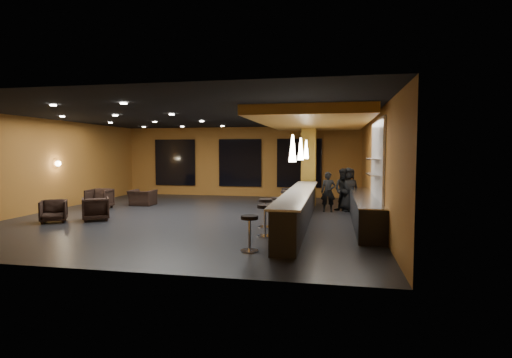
% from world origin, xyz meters
% --- Properties ---
extents(floor, '(12.00, 13.00, 0.10)m').
position_xyz_m(floor, '(0.00, 0.00, -0.05)').
color(floor, black).
rests_on(floor, ground).
extents(ceiling, '(12.00, 13.00, 0.10)m').
position_xyz_m(ceiling, '(0.00, 0.00, 3.55)').
color(ceiling, black).
extents(wall_back, '(12.00, 0.10, 3.50)m').
position_xyz_m(wall_back, '(0.00, 6.55, 1.75)').
color(wall_back, '#925A20').
rests_on(wall_back, floor).
extents(wall_front, '(12.00, 0.10, 3.50)m').
position_xyz_m(wall_front, '(0.00, -6.55, 1.75)').
color(wall_front, '#925A20').
rests_on(wall_front, floor).
extents(wall_left, '(0.10, 13.00, 3.50)m').
position_xyz_m(wall_left, '(-6.05, 0.00, 1.75)').
color(wall_left, '#925A20').
rests_on(wall_left, floor).
extents(wall_right, '(0.10, 13.00, 3.50)m').
position_xyz_m(wall_right, '(6.05, 0.00, 1.75)').
color(wall_right, '#925A20').
rests_on(wall_right, floor).
extents(wood_soffit, '(3.60, 8.00, 0.28)m').
position_xyz_m(wood_soffit, '(4.00, 1.00, 3.36)').
color(wood_soffit, '#BA8236').
rests_on(wood_soffit, ceiling).
extents(window_left, '(2.20, 0.06, 2.40)m').
position_xyz_m(window_left, '(-3.50, 6.44, 1.70)').
color(window_left, black).
rests_on(window_left, wall_back).
extents(window_center, '(2.20, 0.06, 2.40)m').
position_xyz_m(window_center, '(0.00, 6.44, 1.70)').
color(window_center, black).
rests_on(window_center, wall_back).
extents(window_right, '(2.20, 0.06, 2.40)m').
position_xyz_m(window_right, '(3.00, 6.44, 1.70)').
color(window_right, black).
rests_on(window_right, wall_back).
extents(tile_backsplash, '(0.06, 3.20, 2.40)m').
position_xyz_m(tile_backsplash, '(5.96, -1.00, 2.00)').
color(tile_backsplash, white).
rests_on(tile_backsplash, wall_right).
extents(bar_counter, '(0.60, 8.00, 1.00)m').
position_xyz_m(bar_counter, '(3.65, -1.00, 0.50)').
color(bar_counter, black).
rests_on(bar_counter, floor).
extents(bar_top, '(0.78, 8.10, 0.05)m').
position_xyz_m(bar_top, '(3.65, -1.00, 1.02)').
color(bar_top, silver).
rests_on(bar_top, bar_counter).
extents(prep_counter, '(0.70, 6.00, 0.86)m').
position_xyz_m(prep_counter, '(5.65, -0.50, 0.43)').
color(prep_counter, black).
rests_on(prep_counter, floor).
extents(prep_top, '(0.72, 6.00, 0.03)m').
position_xyz_m(prep_top, '(5.65, -0.50, 0.89)').
color(prep_top, silver).
rests_on(prep_top, prep_counter).
extents(wall_shelf_lower, '(0.30, 1.50, 0.03)m').
position_xyz_m(wall_shelf_lower, '(5.82, -1.20, 1.60)').
color(wall_shelf_lower, silver).
rests_on(wall_shelf_lower, wall_right).
extents(wall_shelf_upper, '(0.30, 1.50, 0.03)m').
position_xyz_m(wall_shelf_upper, '(5.82, -1.20, 2.05)').
color(wall_shelf_upper, silver).
rests_on(wall_shelf_upper, wall_right).
extents(column, '(0.60, 0.60, 3.50)m').
position_xyz_m(column, '(3.65, 3.60, 1.75)').
color(column, brown).
rests_on(column, floor).
extents(wall_sconce, '(0.22, 0.22, 0.22)m').
position_xyz_m(wall_sconce, '(-5.88, 0.50, 1.80)').
color(wall_sconce, '#FFE5B2').
rests_on(wall_sconce, wall_left).
extents(pendant_0, '(0.20, 0.20, 0.70)m').
position_xyz_m(pendant_0, '(3.65, -3.00, 2.35)').
color(pendant_0, white).
rests_on(pendant_0, wood_soffit).
extents(pendant_1, '(0.20, 0.20, 0.70)m').
position_xyz_m(pendant_1, '(3.65, -0.50, 2.35)').
color(pendant_1, white).
rests_on(pendant_1, wood_soffit).
extents(pendant_2, '(0.20, 0.20, 0.70)m').
position_xyz_m(pendant_2, '(3.65, 2.00, 2.35)').
color(pendant_2, white).
rests_on(pendant_2, wood_soffit).
extents(staff_a, '(0.56, 0.37, 1.51)m').
position_xyz_m(staff_a, '(4.49, 1.89, 0.75)').
color(staff_a, black).
rests_on(staff_a, floor).
extents(staff_b, '(0.97, 0.87, 1.63)m').
position_xyz_m(staff_b, '(5.09, 2.06, 0.82)').
color(staff_b, black).
rests_on(staff_b, floor).
extents(staff_c, '(0.94, 0.77, 1.67)m').
position_xyz_m(staff_c, '(5.25, 2.19, 0.83)').
color(staff_c, black).
rests_on(staff_c, floor).
extents(armchair_a, '(1.06, 1.07, 0.72)m').
position_xyz_m(armchair_a, '(-4.11, -2.08, 0.36)').
color(armchair_a, black).
rests_on(armchair_a, floor).
extents(armchair_b, '(1.15, 1.15, 0.76)m').
position_xyz_m(armchair_b, '(-3.02, -1.47, 0.38)').
color(armchair_b, black).
rests_on(armchair_b, floor).
extents(armchair_c, '(0.92, 0.94, 0.79)m').
position_xyz_m(armchair_c, '(-4.41, 0.94, 0.40)').
color(armchair_c, black).
rests_on(armchair_c, floor).
extents(armchair_d, '(1.01, 0.89, 0.64)m').
position_xyz_m(armchair_d, '(-3.24, 2.24, 0.32)').
color(armchair_d, black).
rests_on(armchair_d, floor).
extents(bar_stool_0, '(0.42, 0.42, 0.82)m').
position_xyz_m(bar_stool_0, '(2.84, -4.54, 0.53)').
color(bar_stool_0, silver).
rests_on(bar_stool_0, floor).
extents(bar_stool_1, '(0.43, 0.43, 0.86)m').
position_xyz_m(bar_stool_1, '(2.92, -2.93, 0.55)').
color(bar_stool_1, silver).
rests_on(bar_stool_1, floor).
extents(bar_stool_2, '(0.44, 0.44, 0.86)m').
position_xyz_m(bar_stool_2, '(2.70, -1.66, 0.55)').
color(bar_stool_2, silver).
rests_on(bar_stool_2, floor).
extents(bar_stool_3, '(0.39, 0.39, 0.76)m').
position_xyz_m(bar_stool_3, '(2.86, -0.39, 0.49)').
color(bar_stool_3, silver).
rests_on(bar_stool_3, floor).
extents(bar_stool_4, '(0.42, 0.42, 0.84)m').
position_xyz_m(bar_stool_4, '(3.00, 1.16, 0.54)').
color(bar_stool_4, silver).
rests_on(bar_stool_4, floor).
extents(bar_stool_5, '(0.42, 0.42, 0.82)m').
position_xyz_m(bar_stool_5, '(2.87, 2.33, 0.53)').
color(bar_stool_5, silver).
rests_on(bar_stool_5, floor).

